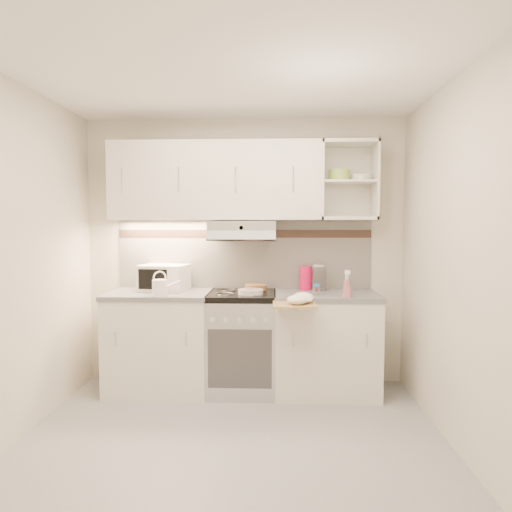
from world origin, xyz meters
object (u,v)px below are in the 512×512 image
at_px(watering_can, 161,287).
at_px(pink_pitcher, 306,278).
at_px(glass_jar, 319,277).
at_px(plate_stack, 251,292).
at_px(electric_range, 242,342).
at_px(cutting_board, 294,305).
at_px(microwave, 164,277).
at_px(spray_bottle, 347,286).

height_order(watering_can, pink_pitcher, pink_pitcher).
xyz_separation_m(pink_pitcher, glass_jar, (0.12, -0.04, 0.01)).
relative_size(plate_stack, glass_jar, 0.91).
bearing_deg(electric_range, cutting_board, -43.53).
bearing_deg(plate_stack, pink_pitcher, 29.84).
xyz_separation_m(plate_stack, pink_pitcher, (0.50, 0.29, 0.09)).
height_order(microwave, glass_jar, glass_jar).
relative_size(electric_range, glass_jar, 3.68).
xyz_separation_m(electric_range, spray_bottle, (0.90, -0.22, 0.54)).
height_order(electric_range, plate_stack, plate_stack).
bearing_deg(watering_can, cutting_board, -25.04).
height_order(electric_range, cutting_board, electric_range).
relative_size(watering_can, plate_stack, 1.13).
bearing_deg(pink_pitcher, spray_bottle, -69.97).
height_order(watering_can, glass_jar, glass_jar).
distance_m(plate_stack, glass_jar, 0.68).
bearing_deg(cutting_board, electric_range, 135.78).
relative_size(plate_stack, cutting_board, 0.65).
bearing_deg(plate_stack, glass_jar, 21.44).
distance_m(microwave, spray_bottle, 1.66).
height_order(spray_bottle, cutting_board, spray_bottle).
distance_m(pink_pitcher, glass_jar, 0.13).
bearing_deg(plate_stack, spray_bottle, -9.16).
relative_size(glass_jar, spray_bottle, 1.02).
relative_size(watering_can, spray_bottle, 1.04).
xyz_separation_m(electric_range, pink_pitcher, (0.58, 0.20, 0.56)).
height_order(electric_range, microwave, microwave).
height_order(watering_can, plate_stack, watering_can).
distance_m(electric_range, plate_stack, 0.49).
bearing_deg(plate_stack, electric_range, 132.39).
height_order(microwave, spray_bottle, spray_bottle).
height_order(pink_pitcher, spray_bottle, spray_bottle).
relative_size(watering_can, glass_jar, 1.02).
xyz_separation_m(plate_stack, cutting_board, (0.37, -0.34, -0.05)).
xyz_separation_m(microwave, cutting_board, (1.18, -0.54, -0.15)).
height_order(pink_pitcher, glass_jar, glass_jar).
bearing_deg(pink_pitcher, electric_range, -177.74).
xyz_separation_m(pink_pitcher, spray_bottle, (0.31, -0.42, -0.02)).
bearing_deg(watering_can, plate_stack, -4.86).
distance_m(watering_can, cutting_board, 1.15).
bearing_deg(electric_range, pink_pitcher, 18.92).
xyz_separation_m(pink_pitcher, cutting_board, (-0.13, -0.63, -0.14)).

